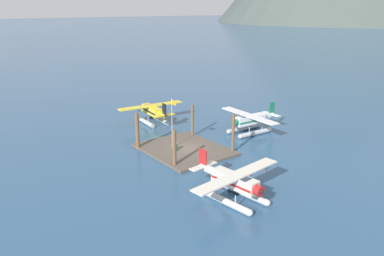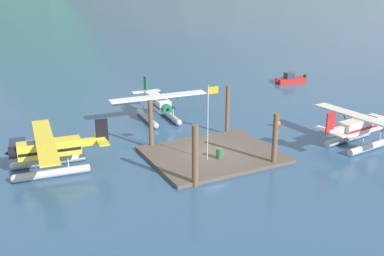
{
  "view_description": "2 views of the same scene",
  "coord_description": "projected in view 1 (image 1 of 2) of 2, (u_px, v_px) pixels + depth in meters",
  "views": [
    {
      "loc": [
        36.19,
        -26.14,
        17.09
      ],
      "look_at": [
        -1.67,
        2.39,
        2.07
      ],
      "focal_mm": 35.93,
      "sensor_mm": 36.0,
      "label": 1
    },
    {
      "loc": [
        -17.9,
        -31.36,
        15.04
      ],
      "look_at": [
        -1.58,
        0.82,
        2.55
      ],
      "focal_mm": 42.5,
      "sensor_mm": 36.0,
      "label": 2
    }
  ],
  "objects": [
    {
      "name": "dock_platform",
      "position": [
        185.0,
        149.0,
        47.67
      ],
      "size": [
        10.82,
        8.88,
        0.3
      ],
      "primitive_type": "cube",
      "color": "brown",
      "rests_on": "ground"
    },
    {
      "name": "piling_far_left",
      "position": [
        192.0,
        121.0,
        52.45
      ],
      "size": [
        0.4,
        0.4,
        4.43
      ],
      "primitive_type": "cylinder",
      "color": "brown",
      "rests_on": "ground"
    },
    {
      "name": "piling_near_right",
      "position": [
        174.0,
        149.0,
        42.14
      ],
      "size": [
        0.43,
        0.43,
        4.42
      ],
      "primitive_type": "cylinder",
      "color": "brown",
      "rests_on": "ground"
    },
    {
      "name": "seaplane_cream_stbd_aft",
      "position": [
        235.0,
        184.0,
        35.06
      ],
      "size": [
        7.95,
        10.49,
        3.84
      ],
      "color": "#B7BABF",
      "rests_on": "ground"
    },
    {
      "name": "flagpole",
      "position": [
        172.0,
        118.0,
        46.58
      ],
      "size": [
        0.95,
        0.1,
        6.31
      ],
      "color": "silver",
      "rests_on": "dock_platform"
    },
    {
      "name": "seaplane_white_bow_centre",
      "position": [
        250.0,
        122.0,
        53.98
      ],
      "size": [
        10.47,
        7.98,
        3.84
      ],
      "color": "#B7BABF",
      "rests_on": "ground"
    },
    {
      "name": "piling_far_right",
      "position": [
        233.0,
        134.0,
        46.41
      ],
      "size": [
        0.38,
        0.38,
        4.86
      ],
      "primitive_type": "cylinder",
      "color": "brown",
      "rests_on": "ground"
    },
    {
      "name": "piling_near_left",
      "position": [
        137.0,
        131.0,
        47.5
      ],
      "size": [
        0.48,
        0.48,
        4.73
      ],
      "primitive_type": "cylinder",
      "color": "brown",
      "rests_on": "ground"
    },
    {
      "name": "ground_plane",
      "position": [
        185.0,
        151.0,
        47.71
      ],
      "size": [
        1200.0,
        1200.0,
        0.0
      ],
      "primitive_type": "plane",
      "color": "#2D5175"
    },
    {
      "name": "mooring_buoy",
      "position": [
        265.0,
        166.0,
        42.41
      ],
      "size": [
        0.64,
        0.64,
        0.64
      ],
      "primitive_type": "sphere",
      "color": "orange",
      "rests_on": "ground"
    },
    {
      "name": "seaplane_yellow_port_fwd",
      "position": [
        152.0,
        112.0,
        58.91
      ],
      "size": [
        7.96,
        10.49,
        3.84
      ],
      "color": "#B7BABF",
      "rests_on": "ground"
    },
    {
      "name": "fuel_drum",
      "position": [
        175.0,
        147.0,
        46.81
      ],
      "size": [
        0.62,
        0.62,
        0.88
      ],
      "color": "#33663D",
      "rests_on": "dock_platform"
    }
  ]
}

